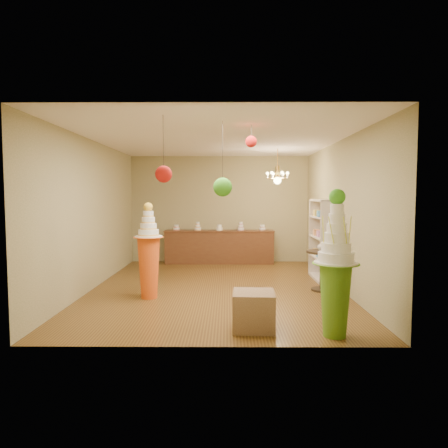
{
  "coord_description": "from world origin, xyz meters",
  "views": [
    {
      "loc": [
        0.22,
        -8.1,
        1.88
      ],
      "look_at": [
        0.15,
        0.0,
        1.31
      ],
      "focal_mm": 32.0,
      "sensor_mm": 36.0,
      "label": 1
    }
  ],
  "objects_px": {
    "pedestal_green": "(336,279)",
    "round_table": "(322,265)",
    "pedestal_orange": "(149,260)",
    "sideboard": "(219,246)"
  },
  "relations": [
    {
      "from": "sideboard",
      "to": "pedestal_orange",
      "type": "bearing_deg",
      "value": -107.67
    },
    {
      "from": "round_table",
      "to": "sideboard",
      "type": "bearing_deg",
      "value": 122.97
    },
    {
      "from": "pedestal_green",
      "to": "sideboard",
      "type": "xyz_separation_m",
      "value": [
        -1.66,
        5.82,
        -0.3
      ]
    },
    {
      "from": "pedestal_orange",
      "to": "sideboard",
      "type": "relative_size",
      "value": 0.58
    },
    {
      "from": "pedestal_orange",
      "to": "pedestal_green",
      "type": "bearing_deg",
      "value": -34.59
    },
    {
      "from": "pedestal_green",
      "to": "pedestal_orange",
      "type": "height_order",
      "value": "pedestal_green"
    },
    {
      "from": "pedestal_green",
      "to": "round_table",
      "type": "xyz_separation_m",
      "value": [
        0.44,
        2.58,
        -0.26
      ]
    },
    {
      "from": "pedestal_green",
      "to": "sideboard",
      "type": "relative_size",
      "value": 0.65
    },
    {
      "from": "pedestal_green",
      "to": "round_table",
      "type": "relative_size",
      "value": 2.45
    },
    {
      "from": "pedestal_orange",
      "to": "sideboard",
      "type": "bearing_deg",
      "value": 72.33
    }
  ]
}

